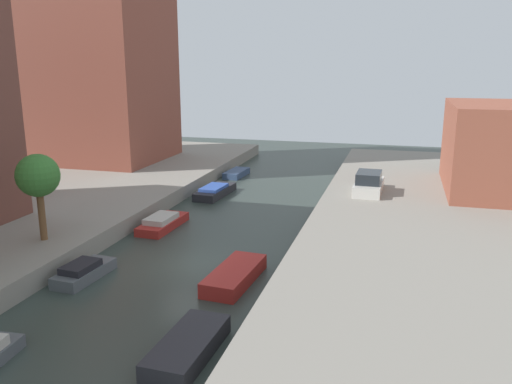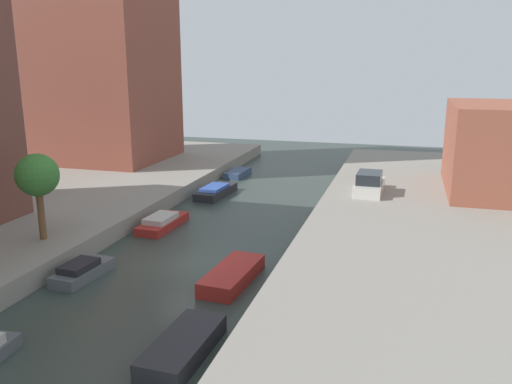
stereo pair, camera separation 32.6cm
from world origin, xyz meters
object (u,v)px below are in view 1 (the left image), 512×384
Objects in this scene: moored_boat_left_3 at (162,223)px; moored_boat_right_2 at (235,275)px; parked_car at (369,184)px; moored_boat_left_4 at (215,191)px; street_tree_2 at (38,177)px; apartment_tower_far at (100,12)px; moored_boat_right_1 at (188,347)px; moored_boat_left_5 at (236,173)px; moored_boat_left_2 at (84,272)px.

moored_boat_left_3 is 9.25m from moored_boat_right_2.
parked_car reaches higher than moored_boat_left_4.
street_tree_2 is 1.01× the size of parked_car.
street_tree_2 is (8.78, -21.07, -9.64)m from apartment_tower_far.
apartment_tower_far is at bearing 131.60° from moored_boat_right_2.
moored_boat_right_1 is at bearing -72.50° from moored_boat_left_4.
parked_car is 13.70m from moored_boat_left_5.
street_tree_2 is at bearing -120.27° from moored_boat_left_3.
apartment_tower_far is 6.31× the size of moored_boat_right_1.
apartment_tower_far is at bearing 129.60° from moored_boat_left_3.
moored_boat_right_1 is (10.55, -6.59, -3.91)m from street_tree_2.
moored_boat_left_2 is (3.40, -1.82, -3.89)m from street_tree_2.
moored_boat_left_2 is 0.71× the size of moored_boat_left_4.
moored_boat_left_2 is 8.60m from moored_boat_right_1.
moored_boat_right_2 is (6.27, -14.72, -0.01)m from moored_boat_left_4.
moored_boat_left_2 is 7.96m from moored_boat_left_3.
moored_boat_right_1 is (6.62, -20.99, -0.01)m from moored_boat_left_4.
parked_car reaches higher than moored_boat_left_3.
parked_car reaches higher than moored_boat_left_5.
moored_boat_right_2 is (10.21, -0.31, -3.91)m from street_tree_2.
moored_boat_left_2 is 0.98× the size of moored_boat_left_5.
moored_boat_left_3 is 15.22m from moored_boat_left_5.
moored_boat_left_3 is at bearing -89.35° from moored_boat_left_5.
parked_car is at bearing 77.68° from moored_boat_right_1.
moored_boat_left_3 is (3.58, 6.13, -3.91)m from street_tree_2.
parked_car is (15.14, 14.40, -2.64)m from street_tree_2.
parked_car is 14.27m from moored_boat_left_3.
moored_boat_left_5 is (-0.53, 6.95, -0.08)m from moored_boat_left_4.
street_tree_2 reaches higher than parked_car.
street_tree_2 is 21.06m from parked_car.
moored_boat_left_2 is (-11.74, -16.22, -1.25)m from parked_car.
apartment_tower_far reaches higher than moored_boat_right_1.
apartment_tower_far is 5.49× the size of moored_boat_left_4.
street_tree_2 reaches higher than moored_boat_left_4.
moored_boat_left_2 reaches higher than moored_boat_right_2.
moored_boat_left_3 is at bearing 59.73° from street_tree_2.
apartment_tower_far is 5.93× the size of parked_car.
apartment_tower_far is 29.25m from moored_boat_left_2.
moored_boat_left_3 is 8.28m from moored_boat_left_4.
street_tree_2 reaches higher than moored_boat_left_3.
moored_boat_right_2 is (6.80, -21.67, 0.07)m from moored_boat_left_5.
apartment_tower_far is 24.78m from street_tree_2.
street_tree_2 reaches higher than moored_boat_left_2.
moored_boat_left_4 is at bearing 113.08° from moored_boat_right_2.
moored_boat_left_4 is (3.94, 14.41, -3.90)m from street_tree_2.
street_tree_2 is 1.05× the size of moored_boat_left_3.
moored_boat_left_2 is at bearing -91.88° from moored_boat_left_4.
moored_boat_left_5 is 28.84m from moored_boat_right_1.
moored_boat_right_1 is at bearing -61.27° from moored_boat_left_3.
street_tree_2 is 0.99× the size of moored_boat_right_2.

